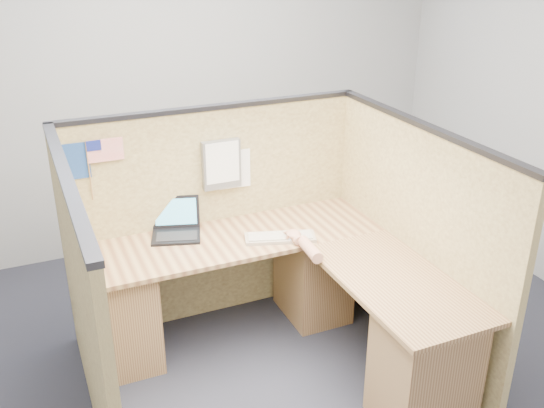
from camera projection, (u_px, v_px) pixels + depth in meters
name	position (u px, v px, depth m)	size (l,w,h in m)	color
floor	(274.00, 392.00, 3.65)	(5.00, 5.00, 0.00)	black
wall_back	(164.00, 85.00, 4.97)	(5.00, 5.00, 0.00)	#9FA1A5
cubicle_partitions	(246.00, 249.00, 3.70)	(2.06, 1.83, 1.53)	olive
l_desk	(283.00, 306.00, 3.80)	(1.95, 1.75, 0.73)	brown
laptop	(173.00, 226.00, 3.95)	(0.36, 0.38, 0.22)	black
keyboard	(280.00, 237.00, 3.89)	(0.48, 0.29, 0.03)	gray
mouse	(293.00, 238.00, 3.87)	(0.11, 0.07, 0.05)	silver
hand_forearm	(305.00, 245.00, 3.75)	(0.11, 0.39, 0.08)	tan
blue_poster	(75.00, 161.00, 3.62)	(0.17, 0.00, 0.23)	navy
american_flag	(101.00, 153.00, 3.66)	(0.22, 0.01, 0.38)	olive
file_holder	(221.00, 164.00, 3.99)	(0.26, 0.05, 0.33)	slate
paper_left	(233.00, 170.00, 4.07)	(0.21, 0.00, 0.26)	white
paper_right	(235.00, 169.00, 4.08)	(0.21, 0.00, 0.27)	white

